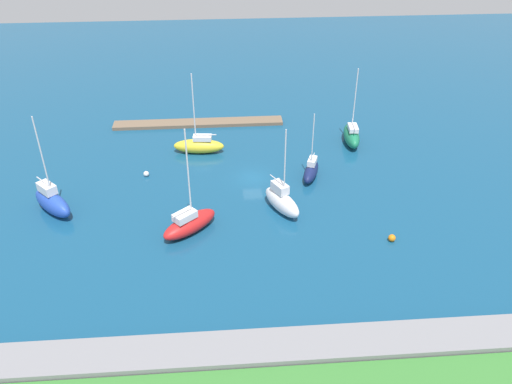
% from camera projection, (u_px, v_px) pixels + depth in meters
% --- Properties ---
extents(water, '(160.00, 160.00, 0.00)m').
position_uv_depth(water, '(253.00, 178.00, 67.42)').
color(water, navy).
rests_on(water, ground).
extents(pier_dock, '(26.21, 2.59, 0.51)m').
position_uv_depth(pier_dock, '(199.00, 123.00, 80.85)').
color(pier_dock, brown).
rests_on(pier_dock, ground).
extents(breakwater, '(72.72, 3.60, 1.36)m').
position_uv_depth(breakwater, '(277.00, 350.00, 42.98)').
color(breakwater, gray).
rests_on(breakwater, ground).
extents(sailboat_blue_off_beacon, '(6.22, 6.38, 12.32)m').
position_uv_depth(sailboat_blue_off_beacon, '(52.00, 201.00, 60.16)').
color(sailboat_blue_off_beacon, '#2347B2').
rests_on(sailboat_blue_off_beacon, water).
extents(sailboat_navy_outer_mooring, '(3.41, 5.62, 9.14)m').
position_uv_depth(sailboat_navy_outer_mooring, '(311.00, 171.00, 66.93)').
color(sailboat_navy_outer_mooring, '#141E4C').
rests_on(sailboat_navy_outer_mooring, water).
extents(sailboat_white_east_end, '(4.67, 6.45, 10.72)m').
position_uv_depth(sailboat_white_east_end, '(282.00, 201.00, 60.39)').
color(sailboat_white_east_end, white).
rests_on(sailboat_white_east_end, water).
extents(sailboat_yellow_far_south, '(7.25, 2.86, 11.57)m').
position_uv_depth(sailboat_yellow_far_south, '(199.00, 145.00, 72.68)').
color(sailboat_yellow_far_south, yellow).
rests_on(sailboat_yellow_far_south, water).
extents(sailboat_green_lone_south, '(2.59, 6.71, 11.16)m').
position_uv_depth(sailboat_green_lone_south, '(352.00, 135.00, 74.93)').
color(sailboat_green_lone_south, '#19724C').
rests_on(sailboat_green_lone_south, water).
extents(sailboat_red_far_north, '(6.89, 6.43, 12.48)m').
position_uv_depth(sailboat_red_far_north, '(189.00, 223.00, 57.08)').
color(sailboat_red_far_north, red).
rests_on(sailboat_red_far_north, water).
extents(mooring_buoy_orange, '(0.80, 0.80, 0.80)m').
position_uv_depth(mooring_buoy_orange, '(392.00, 238.00, 56.08)').
color(mooring_buoy_orange, orange).
rests_on(mooring_buoy_orange, water).
extents(mooring_buoy_white, '(0.71, 0.71, 0.71)m').
position_uv_depth(mooring_buoy_white, '(146.00, 174.00, 67.61)').
color(mooring_buoy_white, white).
rests_on(mooring_buoy_white, water).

